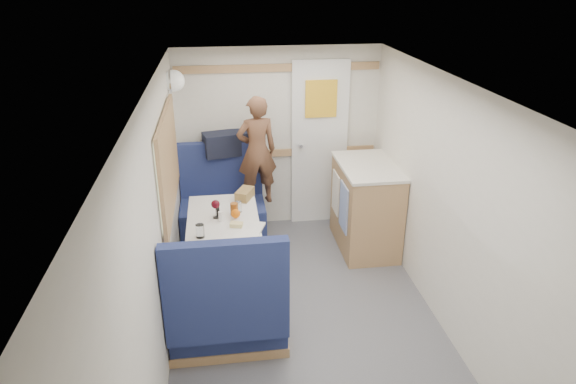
{
  "coord_description": "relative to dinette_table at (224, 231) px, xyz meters",
  "views": [
    {
      "loc": [
        -0.63,
        -3.1,
        2.73
      ],
      "look_at": [
        -0.08,
        0.9,
        0.96
      ],
      "focal_mm": 32.0,
      "sensor_mm": 36.0,
      "label": 1
    }
  ],
  "objects": [
    {
      "name": "floor",
      "position": [
        0.65,
        -1.0,
        -0.57
      ],
      "size": [
        4.5,
        4.5,
        0.0
      ],
      "primitive_type": "plane",
      "color": "#515156",
      "rests_on": "ground"
    },
    {
      "name": "ceiling",
      "position": [
        0.65,
        -1.0,
        1.43
      ],
      "size": [
        4.5,
        4.5,
        0.0
      ],
      "primitive_type": "plane",
      "rotation": [
        3.14,
        0.0,
        0.0
      ],
      "color": "silver",
      "rests_on": "wall_back"
    },
    {
      "name": "wall_back",
      "position": [
        0.65,
        1.25,
        0.43
      ],
      "size": [
        2.2,
        0.02,
        2.0
      ],
      "primitive_type": "cube",
      "color": "silver",
      "rests_on": "floor"
    },
    {
      "name": "wall_left",
      "position": [
        -0.45,
        -1.0,
        0.43
      ],
      "size": [
        0.02,
        4.5,
        2.0
      ],
      "primitive_type": "cube",
      "color": "silver",
      "rests_on": "floor"
    },
    {
      "name": "wall_right",
      "position": [
        1.75,
        -1.0,
        0.43
      ],
      "size": [
        0.02,
        4.5,
        2.0
      ],
      "primitive_type": "cube",
      "color": "silver",
      "rests_on": "floor"
    },
    {
      "name": "oak_trim_low",
      "position": [
        0.65,
        1.23,
        0.28
      ],
      "size": [
        2.15,
        0.02,
        0.08
      ],
      "primitive_type": "cube",
      "color": "olive",
      "rests_on": "wall_back"
    },
    {
      "name": "oak_trim_high",
      "position": [
        0.65,
        1.23,
        1.21
      ],
      "size": [
        2.15,
        0.02,
        0.08
      ],
      "primitive_type": "cube",
      "color": "olive",
      "rests_on": "wall_back"
    },
    {
      "name": "side_window",
      "position": [
        -0.43,
        0.0,
        0.68
      ],
      "size": [
        0.04,
        1.3,
        0.72
      ],
      "primitive_type": "cube",
      "color": "#B7BEA1",
      "rests_on": "wall_left"
    },
    {
      "name": "rear_door",
      "position": [
        1.1,
        1.22,
        0.41
      ],
      "size": [
        0.62,
        0.12,
        1.86
      ],
      "color": "white",
      "rests_on": "wall_back"
    },
    {
      "name": "dinette_table",
      "position": [
        0.0,
        0.0,
        0.0
      ],
      "size": [
        0.62,
        0.92,
        0.72
      ],
      "color": "white",
      "rests_on": "floor"
    },
    {
      "name": "bench_far",
      "position": [
        -0.0,
        0.86,
        -0.27
      ],
      "size": [
        0.9,
        0.59,
        1.05
      ],
      "color": "#191D50",
      "rests_on": "floor"
    },
    {
      "name": "bench_near",
      "position": [
        -0.0,
        -0.86,
        -0.27
      ],
      "size": [
        0.9,
        0.59,
        1.05
      ],
      "color": "#191D50",
      "rests_on": "floor"
    },
    {
      "name": "ledge",
      "position": [
        -0.0,
        1.12,
        0.31
      ],
      "size": [
        0.9,
        0.14,
        0.04
      ],
      "primitive_type": "cube",
      "color": "olive",
      "rests_on": "bench_far"
    },
    {
      "name": "dome_light",
      "position": [
        -0.39,
        0.85,
        1.18
      ],
      "size": [
        0.2,
        0.2,
        0.2
      ],
      "primitive_type": "sphere",
      "color": "white",
      "rests_on": "wall_left"
    },
    {
      "name": "galley_counter",
      "position": [
        1.47,
        0.55,
        -0.1
      ],
      "size": [
        0.57,
        0.92,
        0.92
      ],
      "color": "olive",
      "rests_on": "floor"
    },
    {
      "name": "person",
      "position": [
        0.38,
        0.84,
        0.45
      ],
      "size": [
        0.45,
        0.34,
        1.14
      ],
      "primitive_type": "imported",
      "rotation": [
        0.0,
        0.0,
        3.31
      ],
      "color": "brown",
      "rests_on": "bench_far"
    },
    {
      "name": "duffel_bag",
      "position": [
        0.09,
        1.12,
        0.45
      ],
      "size": [
        0.54,
        0.35,
        0.24
      ],
      "primitive_type": "cube",
      "rotation": [
        0.0,
        0.0,
        0.23
      ],
      "color": "black",
      "rests_on": "ledge"
    },
    {
      "name": "tray",
      "position": [
        0.17,
        -0.34,
        0.16
      ],
      "size": [
        0.39,
        0.44,
        0.02
      ],
      "primitive_type": "cube",
      "rotation": [
        0.0,
        0.0,
        -0.35
      ],
      "color": "white",
      "rests_on": "dinette_table"
    },
    {
      "name": "orange_fruit",
      "position": [
        0.11,
        -0.09,
        0.21
      ],
      "size": [
        0.08,
        0.08,
        0.08
      ],
      "primitive_type": "sphere",
      "color": "#E2530A",
      "rests_on": "tray"
    },
    {
      "name": "cheese_block",
      "position": [
        0.11,
        -0.26,
        0.19
      ],
      "size": [
        0.12,
        0.09,
        0.04
      ],
      "primitive_type": "cube",
      "rotation": [
        0.0,
        0.0,
        -0.27
      ],
      "color": "#F2DC8B",
      "rests_on": "tray"
    },
    {
      "name": "wine_glass",
      "position": [
        -0.06,
        -0.03,
        0.28
      ],
      "size": [
        0.08,
        0.08,
        0.17
      ],
      "color": "white",
      "rests_on": "dinette_table"
    },
    {
      "name": "tumbler_left",
      "position": [
        -0.19,
        -0.37,
        0.21
      ],
      "size": [
        0.07,
        0.07,
        0.11
      ],
      "primitive_type": "cylinder",
      "color": "white",
      "rests_on": "dinette_table"
    },
    {
      "name": "tumbler_right",
      "position": [
        0.14,
        0.06,
        0.2
      ],
      "size": [
        0.06,
        0.06,
        0.1
      ],
      "primitive_type": "cylinder",
      "color": "white",
      "rests_on": "dinette_table"
    },
    {
      "name": "beer_glass",
      "position": [
        0.1,
        0.01,
        0.21
      ],
      "size": [
        0.07,
        0.07,
        0.11
      ],
      "primitive_type": "cylinder",
      "color": "brown",
      "rests_on": "dinette_table"
    },
    {
      "name": "pepper_grinder",
      "position": [
        -0.04,
        -0.0,
        0.2
      ],
      "size": [
        0.04,
        0.04,
        0.1
      ],
      "primitive_type": "cylinder",
      "color": "black",
      "rests_on": "dinette_table"
    },
    {
      "name": "salt_grinder",
      "position": [
        -0.02,
        -0.11,
        0.2
      ],
      "size": [
        0.04,
        0.04,
        0.09
      ],
      "primitive_type": "cylinder",
      "color": "white",
      "rests_on": "dinette_table"
    },
    {
      "name": "bread_loaf",
      "position": [
        0.22,
        0.34,
        0.2
      ],
      "size": [
        0.2,
        0.25,
        0.09
      ],
      "primitive_type": "cube",
      "rotation": [
        0.0,
        0.0,
        -0.43
      ],
      "color": "brown",
      "rests_on": "dinette_table"
    }
  ]
}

